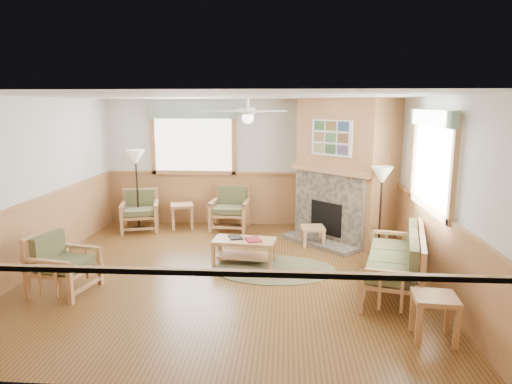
# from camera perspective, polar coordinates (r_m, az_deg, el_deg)

# --- Properties ---
(floor) EXTENTS (6.00, 6.00, 0.01)m
(floor) POSITION_cam_1_polar(r_m,az_deg,el_deg) (7.26, -3.57, -10.00)
(floor) COLOR brown
(floor) RESTS_ON ground
(ceiling) EXTENTS (6.00, 6.00, 0.01)m
(ceiling) POSITION_cam_1_polar(r_m,az_deg,el_deg) (6.79, -3.85, 11.87)
(ceiling) COLOR white
(ceiling) RESTS_ON floor
(wall_back) EXTENTS (6.00, 0.02, 2.70)m
(wall_back) POSITION_cam_1_polar(r_m,az_deg,el_deg) (9.85, -1.44, 3.68)
(wall_back) COLOR silver
(wall_back) RESTS_ON floor
(wall_front) EXTENTS (6.00, 0.02, 2.70)m
(wall_front) POSITION_cam_1_polar(r_m,az_deg,el_deg) (4.02, -9.30, -7.02)
(wall_front) COLOR silver
(wall_front) RESTS_ON floor
(wall_left) EXTENTS (0.02, 6.00, 2.70)m
(wall_left) POSITION_cam_1_polar(r_m,az_deg,el_deg) (7.87, -25.91, 0.78)
(wall_left) COLOR silver
(wall_left) RESTS_ON floor
(wall_right) EXTENTS (0.02, 6.00, 2.70)m
(wall_right) POSITION_cam_1_polar(r_m,az_deg,el_deg) (7.16, 20.86, 0.26)
(wall_right) COLOR silver
(wall_right) RESTS_ON floor
(wainscot) EXTENTS (6.00, 6.00, 1.10)m
(wainscot) POSITION_cam_1_polar(r_m,az_deg,el_deg) (7.08, -3.63, -5.80)
(wainscot) COLOR #AD7847
(wainscot) RESTS_ON floor
(fireplace) EXTENTS (3.11, 3.11, 2.70)m
(fireplace) POSITION_cam_1_polar(r_m,az_deg,el_deg) (8.94, 11.21, 2.75)
(fireplace) COLOR #AD7847
(fireplace) RESTS_ON floor
(window_back) EXTENTS (1.90, 0.16, 1.50)m
(window_back) POSITION_cam_1_polar(r_m,az_deg,el_deg) (9.89, -7.96, 10.47)
(window_back) COLOR white
(window_back) RESTS_ON wall_back
(window_right) EXTENTS (0.16, 1.90, 1.50)m
(window_right) POSITION_cam_1_polar(r_m,az_deg,el_deg) (6.85, 21.69, 9.71)
(window_right) COLOR white
(window_right) RESTS_ON wall_right
(ceiling_fan) EXTENTS (1.59, 1.59, 0.36)m
(ceiling_fan) POSITION_cam_1_polar(r_m,az_deg,el_deg) (7.05, -1.05, 11.53)
(ceiling_fan) COLOR white
(ceiling_fan) RESTS_ON ceiling
(sofa) EXTENTS (2.02, 1.21, 0.87)m
(sofa) POSITION_cam_1_polar(r_m,az_deg,el_deg) (6.74, 16.79, -8.18)
(sofa) COLOR tan
(sofa) RESTS_ON floor
(armchair_back_left) EXTENTS (0.90, 0.90, 0.83)m
(armchair_back_left) POSITION_cam_1_polar(r_m,az_deg,el_deg) (9.78, -14.31, -2.26)
(armchair_back_left) COLOR tan
(armchair_back_left) RESTS_ON floor
(armchair_back_right) EXTENTS (0.82, 0.82, 0.86)m
(armchair_back_right) POSITION_cam_1_polar(r_m,az_deg,el_deg) (9.59, -3.26, -2.10)
(armchair_back_right) COLOR tan
(armchair_back_right) RESTS_ON floor
(armchair_left) EXTENTS (0.87, 0.87, 0.83)m
(armchair_left) POSITION_cam_1_polar(r_m,az_deg,el_deg) (6.93, -22.88, -8.21)
(armchair_left) COLOR tan
(armchair_left) RESTS_ON floor
(coffee_table) EXTENTS (1.06, 0.61, 0.40)m
(coffee_table) POSITION_cam_1_polar(r_m,az_deg,el_deg) (7.58, -1.49, -7.40)
(coffee_table) COLOR tan
(coffee_table) RESTS_ON floor
(end_table_chairs) EXTENTS (0.56, 0.55, 0.52)m
(end_table_chairs) POSITION_cam_1_polar(r_m,az_deg,el_deg) (9.81, -9.21, -2.97)
(end_table_chairs) COLOR tan
(end_table_chairs) RESTS_ON floor
(end_table_sofa) EXTENTS (0.50, 0.49, 0.52)m
(end_table_sofa) POSITION_cam_1_polar(r_m,az_deg,el_deg) (5.59, 21.34, -14.41)
(end_table_sofa) COLOR tan
(end_table_sofa) RESTS_ON floor
(footstool) EXTENTS (0.45, 0.45, 0.36)m
(footstool) POSITION_cam_1_polar(r_m,az_deg,el_deg) (8.58, 7.10, -5.46)
(footstool) COLOR tan
(footstool) RESTS_ON floor
(braided_rug) EXTENTS (2.57, 2.57, 0.01)m
(braided_rug) POSITION_cam_1_polar(r_m,az_deg,el_deg) (7.35, 2.27, -9.64)
(braided_rug) COLOR brown
(braided_rug) RESTS_ON floor
(floor_lamp_left) EXTENTS (0.50, 0.50, 1.68)m
(floor_lamp_left) POSITION_cam_1_polar(r_m,az_deg,el_deg) (9.79, -14.62, 0.27)
(floor_lamp_left) COLOR black
(floor_lamp_left) RESTS_ON floor
(floor_lamp_right) EXTENTS (0.39, 0.39, 1.58)m
(floor_lamp_right) POSITION_cam_1_polar(r_m,az_deg,el_deg) (7.96, 15.27, -2.52)
(floor_lamp_right) COLOR black
(floor_lamp_right) RESTS_ON floor
(book_red) EXTENTS (0.31, 0.36, 0.03)m
(book_red) POSITION_cam_1_polar(r_m,az_deg,el_deg) (7.45, -0.38, -5.86)
(book_red) COLOR maroon
(book_red) RESTS_ON coffee_table
(book_dark) EXTENTS (0.28, 0.32, 0.03)m
(book_dark) POSITION_cam_1_polar(r_m,az_deg,el_deg) (7.60, -2.58, -5.59)
(book_dark) COLOR black
(book_dark) RESTS_ON coffee_table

